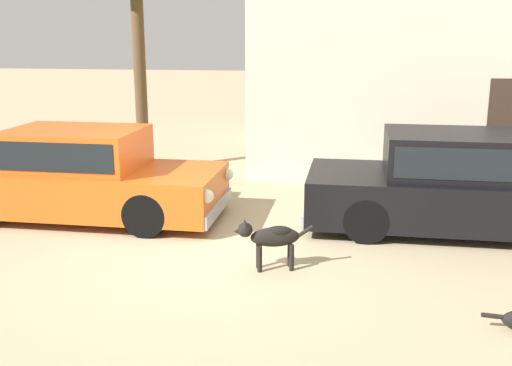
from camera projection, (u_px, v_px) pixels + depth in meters
The scene contains 4 objects.
ground_plane at pixel (205, 247), 8.33m from camera, with size 80.00×80.00×0.00m, color tan.
parked_sedan_nearest at pixel (79, 174), 9.56m from camera, with size 4.68×1.80×1.43m.
parked_sedan_second at pixel (455, 183), 8.91m from camera, with size 4.53×1.84×1.48m.
stray_dog_spotted at pixel (271, 237), 7.45m from camera, with size 1.00×0.37×0.66m.
Camera 1 is at (1.92, -7.66, 2.90)m, focal length 41.97 mm.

